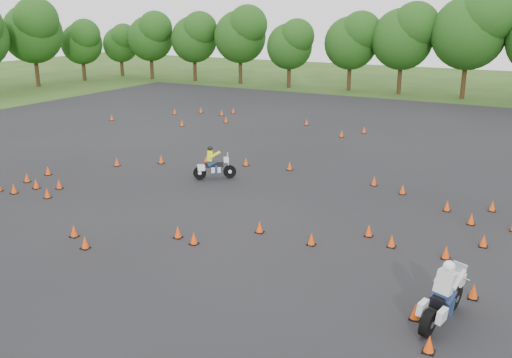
# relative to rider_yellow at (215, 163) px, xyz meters

# --- Properties ---
(ground) EXTENTS (140.00, 140.00, 0.00)m
(ground) POSITION_rel_rider_yellow_xyz_m (3.73, -6.54, -0.84)
(ground) COLOR #2D5119
(ground) RESTS_ON ground
(asphalt_pad) EXTENTS (62.00, 62.00, 0.00)m
(asphalt_pad) POSITION_rel_rider_yellow_xyz_m (3.73, -0.54, -0.84)
(asphalt_pad) COLOR black
(asphalt_pad) RESTS_ON ground
(treeline) EXTENTS (87.06, 32.49, 10.64)m
(treeline) POSITION_rel_rider_yellow_xyz_m (7.53, 27.97, 3.80)
(treeline) COLOR #1E4914
(treeline) RESTS_ON ground
(traffic_cones) EXTENTS (36.26, 33.09, 0.45)m
(traffic_cones) POSITION_rel_rider_yellow_xyz_m (3.52, -0.81, -0.61)
(traffic_cones) COLOR #FF480A
(traffic_cones) RESTS_ON asphalt_pad
(rider_yellow) EXTENTS (2.13, 1.87, 1.68)m
(rider_yellow) POSITION_rel_rider_yellow_xyz_m (0.00, 0.00, 0.00)
(rider_yellow) COLOR yellow
(rider_yellow) RESTS_ON ground
(rider_white) EXTENTS (1.24, 2.65, 1.97)m
(rider_white) POSITION_rel_rider_yellow_xyz_m (12.80, -8.71, 0.14)
(rider_white) COLOR silver
(rider_white) RESTS_ON ground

